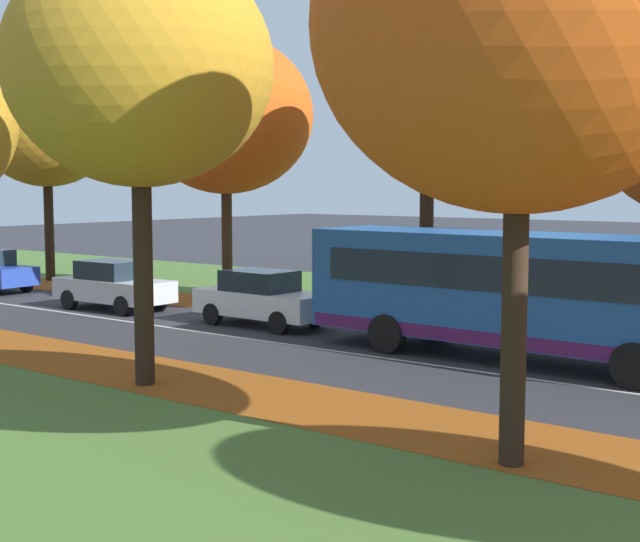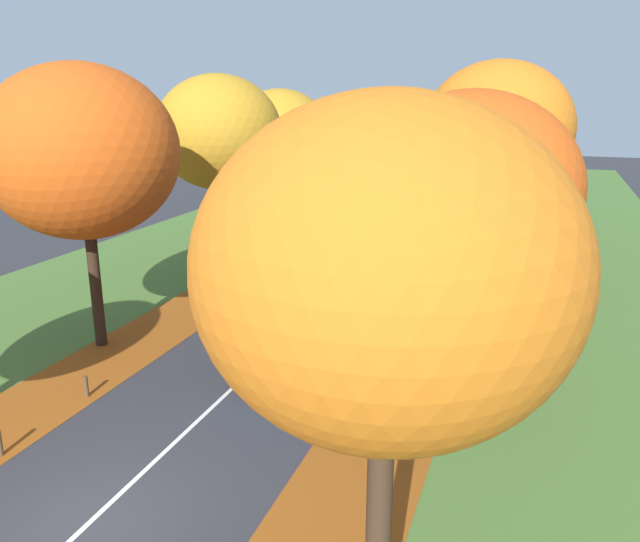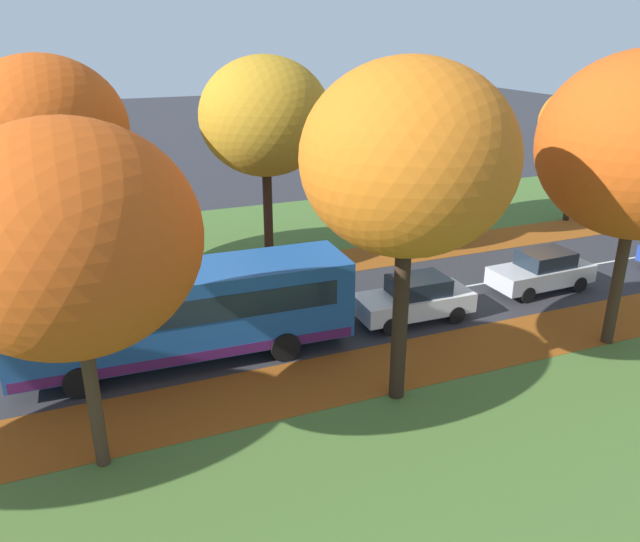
# 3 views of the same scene
# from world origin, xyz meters

# --- Properties ---
(leaf_litter_left) EXTENTS (2.80, 60.00, 0.00)m
(leaf_litter_left) POSITION_xyz_m (-4.60, 14.00, 0.01)
(leaf_litter_left) COLOR #8C4714
(leaf_litter_left) RESTS_ON grass_verge_left
(grass_verge_right) EXTENTS (12.00, 90.00, 0.01)m
(grass_verge_right) POSITION_xyz_m (9.20, 20.00, 0.00)
(grass_verge_right) COLOR #476B2D
(grass_verge_right) RESTS_ON ground
(leaf_litter_right) EXTENTS (2.80, 60.00, 0.00)m
(leaf_litter_right) POSITION_xyz_m (4.60, 14.00, 0.01)
(leaf_litter_right) COLOR #8C4714
(leaf_litter_right) RESTS_ON grass_verge_right
(road_centre_line) EXTENTS (0.12, 80.00, 0.01)m
(road_centre_line) POSITION_xyz_m (0.00, 20.00, 0.00)
(road_centre_line) COLOR silver
(road_centre_line) RESTS_ON ground
(tree_left_near) EXTENTS (5.97, 5.97, 9.06)m
(tree_left_near) POSITION_xyz_m (-5.61, 7.55, 6.36)
(tree_left_near) COLOR black
(tree_left_near) RESTS_ON ground
(tree_left_mid) EXTENTS (5.39, 5.39, 8.90)m
(tree_left_mid) POSITION_xyz_m (-5.37, 15.85, 6.46)
(tree_left_mid) COLOR black
(tree_left_mid) RESTS_ON ground
(tree_right_mid) EXTENTS (5.46, 5.46, 9.30)m
(tree_right_mid) POSITION_xyz_m (6.09, 16.01, 6.81)
(tree_right_mid) COLOR black
(tree_right_mid) RESTS_ON ground
(tree_right_far) EXTENTS (6.23, 6.23, 9.38)m
(tree_right_far) POSITION_xyz_m (5.83, 24.16, 6.56)
(tree_right_far) COLOR #382619
(tree_right_far) RESTS_ON ground
(tree_right_distant) EXTENTS (5.84, 5.84, 9.26)m
(tree_right_distant) POSITION_xyz_m (5.56, 34.35, 6.62)
(tree_right_distant) COLOR black
(tree_right_distant) RESTS_ON ground
(bus) EXTENTS (2.89, 10.47, 2.98)m
(bus) POSITION_xyz_m (1.67, 10.89, 1.70)
(bus) COLOR #1E5199
(bus) RESTS_ON ground
(car_white_lead) EXTENTS (1.85, 4.23, 1.62)m
(car_white_lead) POSITION_xyz_m (1.89, 19.01, 0.81)
(car_white_lead) COLOR silver
(car_white_lead) RESTS_ON ground
(car_silver_following) EXTENTS (1.88, 4.25, 1.62)m
(car_silver_following) POSITION_xyz_m (1.39, 25.10, 0.81)
(car_silver_following) COLOR #B7BABF
(car_silver_following) RESTS_ON ground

